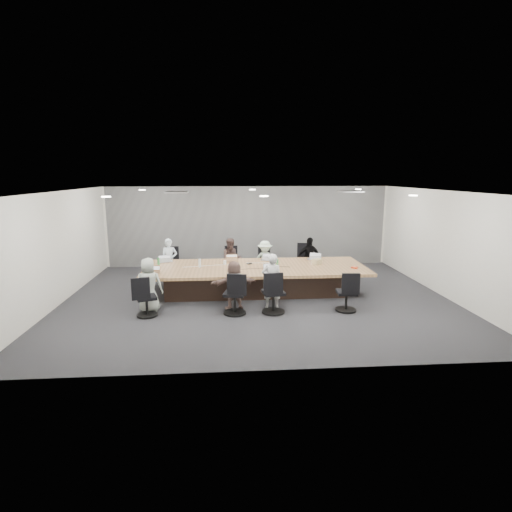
{
  "coord_description": "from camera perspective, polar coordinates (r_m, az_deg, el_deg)",
  "views": [
    {
      "loc": [
        -0.8,
        -10.11,
        3.22
      ],
      "look_at": [
        0.0,
        0.4,
        1.05
      ],
      "focal_mm": 28.0,
      "sensor_mm": 36.0,
      "label": 1
    }
  ],
  "objects": [
    {
      "name": "bottle_green_left",
      "position": [
        11.21,
        -13.75,
        -0.86
      ],
      "size": [
        0.08,
        0.08,
        0.24
      ],
      "primitive_type": "cylinder",
      "rotation": [
        0.0,
        0.0,
        -0.28
      ],
      "color": "#358C45",
      "rests_on": "conference_table"
    },
    {
      "name": "snack_packet",
      "position": [
        11.03,
        13.88,
        -1.62
      ],
      "size": [
        0.19,
        0.18,
        0.04
      ],
      "primitive_type": "cube",
      "rotation": [
        0.0,
        0.0,
        -0.65
      ],
      "color": "red",
      "rests_on": "conference_table"
    },
    {
      "name": "chair_3",
      "position": [
        12.88,
        7.22,
        -0.94
      ],
      "size": [
        0.67,
        0.67,
        0.87
      ],
      "primitive_type": null,
      "rotation": [
        0.0,
        0.0,
        2.99
      ],
      "color": "black",
      "rests_on": "ground"
    },
    {
      "name": "person_1",
      "position": [
        12.23,
        -3.51,
        -0.5
      ],
      "size": [
        0.66,
        0.53,
        1.31
      ],
      "primitive_type": "imported",
      "rotation": [
        0.0,
        0.0,
        6.34
      ],
      "color": "#3D2D2C",
      "rests_on": "ground"
    },
    {
      "name": "conference_table",
      "position": [
        11.01,
        -0.04,
        -3.21
      ],
      "size": [
        6.0,
        2.2,
        0.74
      ],
      "color": "black",
      "rests_on": "ground"
    },
    {
      "name": "ceiling",
      "position": [
        10.15,
        0.17,
        9.26
      ],
      "size": [
        10.0,
        8.0,
        0.0
      ],
      "primitive_type": "cube",
      "color": "white",
      "rests_on": "wall_back"
    },
    {
      "name": "wall_front",
      "position": [
        6.43,
        2.99,
        -4.83
      ],
      "size": [
        10.0,
        0.0,
        2.8
      ],
      "primitive_type": "cube",
      "rotation": [
        -1.57,
        0.0,
        0.0
      ],
      "color": "silver",
      "rests_on": "ground"
    },
    {
      "name": "laptop_3",
      "position": [
        11.95,
        8.12,
        -0.42
      ],
      "size": [
        0.38,
        0.3,
        0.02
      ],
      "primitive_type": "cube",
      "rotation": [
        0.0,
        0.0,
        2.89
      ],
      "color": "#B2B2B7",
      "rests_on": "conference_table"
    },
    {
      "name": "chair_5",
      "position": [
        9.34,
        -3.07,
        -5.86
      ],
      "size": [
        0.67,
        0.67,
        0.83
      ],
      "primitive_type": null,
      "rotation": [
        0.0,
        0.0,
        -0.22
      ],
      "color": "black",
      "rests_on": "ground"
    },
    {
      "name": "laptop_5",
      "position": [
        10.12,
        -3.21,
        -2.52
      ],
      "size": [
        0.32,
        0.23,
        0.02
      ],
      "primitive_type": "cube",
      "rotation": [
        0.0,
        0.0,
        0.06
      ],
      "color": "#B2B2B7",
      "rests_on": "conference_table"
    },
    {
      "name": "laptop_4",
      "position": [
        10.28,
        -14.55,
        -2.65
      ],
      "size": [
        0.33,
        0.24,
        0.02
      ],
      "primitive_type": "cube",
      "rotation": [
        0.0,
        0.0,
        0.09
      ],
      "color": "#8C6647",
      "rests_on": "conference_table"
    },
    {
      "name": "chair_4",
      "position": [
        9.53,
        -15.37,
        -6.17
      ],
      "size": [
        0.64,
        0.64,
        0.75
      ],
      "primitive_type": null,
      "rotation": [
        0.0,
        0.0,
        0.33
      ],
      "color": "black",
      "rests_on": "ground"
    },
    {
      "name": "person_4",
      "position": [
        9.79,
        -15.07,
        -4.0
      ],
      "size": [
        0.64,
        0.42,
        1.3
      ],
      "primitive_type": "imported",
      "rotation": [
        0.0,
        0.0,
        3.16
      ],
      "color": "#9BA499",
      "rests_on": "ground"
    },
    {
      "name": "chair_6",
      "position": [
        9.4,
        2.51,
        -5.69
      ],
      "size": [
        0.65,
        0.65,
        0.84
      ],
      "primitive_type": null,
      "rotation": [
        0.0,
        0.0,
        0.15
      ],
      "color": "black",
      "rests_on": "ground"
    },
    {
      "name": "stapler",
      "position": [
        10.37,
        2.23,
        -2.05
      ],
      "size": [
        0.15,
        0.08,
        0.06
      ],
      "primitive_type": "cube",
      "rotation": [
        0.0,
        0.0,
        0.33
      ],
      "color": "black",
      "rests_on": "conference_table"
    },
    {
      "name": "chair_2",
      "position": [
        12.69,
        1.12,
        -1.38
      ],
      "size": [
        0.55,
        0.55,
        0.73
      ],
      "primitive_type": null,
      "rotation": [
        0.0,
        0.0,
        3.28
      ],
      "color": "black",
      "rests_on": "ground"
    },
    {
      "name": "laptop_1",
      "position": [
        11.68,
        -3.47,
        -0.61
      ],
      "size": [
        0.34,
        0.24,
        0.02
      ],
      "primitive_type": "cube",
      "rotation": [
        0.0,
        0.0,
        3.17
      ],
      "color": "#8C6647",
      "rests_on": "conference_table"
    },
    {
      "name": "canvas_bag",
      "position": [
        11.3,
        8.7,
        -0.8
      ],
      "size": [
        0.32,
        0.3,
        0.15
      ],
      "primitive_type": "cube",
      "rotation": [
        0.0,
        0.0,
        0.67
      ],
      "color": "tan",
      "rests_on": "conference_table"
    },
    {
      "name": "bottle_green_right",
      "position": [
        10.81,
        3.05,
        -1.04
      ],
      "size": [
        0.06,
        0.06,
        0.22
      ],
      "primitive_type": "cylinder",
      "rotation": [
        0.0,
        0.0,
        0.02
      ],
      "color": "#358C45",
      "rests_on": "conference_table"
    },
    {
      "name": "wall_right",
      "position": [
        11.8,
        25.17,
        1.65
      ],
      "size": [
        0.0,
        8.0,
        2.8
      ],
      "primitive_type": "cube",
      "rotation": [
        1.57,
        0.0,
        -1.57
      ],
      "color": "silver",
      "rests_on": "ground"
    },
    {
      "name": "mug_brown",
      "position": [
        10.78,
        -14.12,
        -1.73
      ],
      "size": [
        0.09,
        0.09,
        0.11
      ],
      "primitive_type": "cylinder",
      "rotation": [
        0.0,
        0.0,
        0.05
      ],
      "color": "brown",
      "rests_on": "conference_table"
    },
    {
      "name": "person_0",
      "position": [
        12.35,
        -12.27,
        -0.61
      ],
      "size": [
        0.49,
        0.33,
        1.32
      ],
      "primitive_type": "imported",
      "rotation": [
        0.0,
        0.0,
        6.3
      ],
      "color": "silver",
      "rests_on": "ground"
    },
    {
      "name": "person_2",
      "position": [
        12.3,
        1.28,
        -0.63
      ],
      "size": [
        0.86,
        0.6,
        1.22
      ],
      "primitive_type": "imported",
      "rotation": [
        0.0,
        0.0,
        6.08
      ],
      "color": "#B6D0B8",
      "rests_on": "ground"
    },
    {
      "name": "chair_1",
      "position": [
        12.63,
        -3.52,
        -1.36
      ],
      "size": [
        0.54,
        0.54,
        0.77
      ],
      "primitive_type": null,
      "rotation": [
        0.0,
        0.0,
        3.11
      ],
      "color": "black",
      "rests_on": "ground"
    },
    {
      "name": "chair_7",
      "position": [
        9.77,
        12.79,
        -5.51
      ],
      "size": [
        0.57,
        0.57,
        0.78
      ],
      "primitive_type": null,
      "rotation": [
        0.0,
        0.0,
        -0.09
      ],
      "color": "black",
      "rests_on": "ground"
    },
    {
      "name": "person_5",
      "position": [
        9.63,
        -3.13,
        -4.16
      ],
      "size": [
        1.16,
        0.55,
        1.2
      ],
      "primitive_type": "imported",
      "rotation": [
        0.0,
        0.0,
        3.32
      ],
      "color": "brown",
      "rests_on": "ground"
    },
    {
      "name": "wall_left",
      "position": [
        11.1,
        -26.52,
        0.96
      ],
      "size": [
        0.0,
        8.0,
        2.8
      ],
      "primitive_type": "cube",
      "rotation": [
        1.57,
        0.0,
        1.57
      ],
      "color": "silver",
      "rests_on": "ground"
    },
    {
      "name": "cup_white_near",
      "position": [
        11.51,
        9.2,
        -0.73
      ],
      "size": [
        0.08,
        0.08,
        0.09
      ],
      "primitive_type": "cylinder",
      "rotation": [
        0.0,
        0.0,
        -0.1
      ],
      "color": "white",
      "rests_on": "conference_table"
    },
    {
      "name": "bottle_clear",
      "position": [
        10.91,
        -8.05,
        -1.01
      ],
      "size": [
        0.08,
        0.08,
        0.23
      ],
      "primitive_type": "cylinder",
      "rotation": [
        0.0,
        0.0,
        -0.15
      ],
      "color": "silver",
      "rests_on": "conference_table"
    },
    {
      "name": "mic_right",
      "position": [
        11.2,
        -0.95,
        -1.09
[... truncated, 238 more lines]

